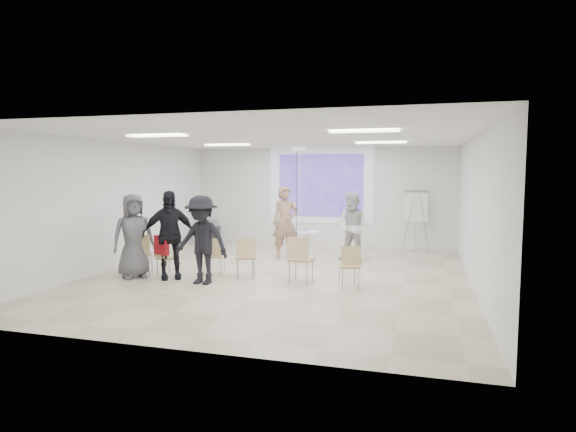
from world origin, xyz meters
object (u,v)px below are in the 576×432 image
(audience_left, at_px, (169,228))
(av_cart, at_px, (211,233))
(audience_mid, at_px, (202,234))
(chair_left_inner, at_px, (215,253))
(flipchart_easel, at_px, (416,206))
(pedestal_table, at_px, (307,243))
(player_right, at_px, (353,223))
(player_left, at_px, (285,218))
(chair_left_mid, at_px, (164,255))
(chair_center, at_px, (246,254))
(laptop, at_px, (216,255))
(chair_far_left, at_px, (141,251))
(audience_outer, at_px, (133,231))
(chair_right_far, at_px, (350,263))
(chair_right_inner, at_px, (300,256))

(audience_left, height_order, av_cart, audience_left)
(audience_left, xyz_separation_m, audience_mid, (0.88, -0.25, -0.06))
(chair_left_inner, xyz_separation_m, flipchart_easel, (4.20, 4.41, 0.80))
(chair_left_inner, distance_m, flipchart_easel, 6.14)
(pedestal_table, distance_m, audience_mid, 3.56)
(player_right, xyz_separation_m, audience_mid, (-2.62, -3.30, 0.05))
(pedestal_table, distance_m, player_left, 0.88)
(player_left, bearing_deg, audience_mid, -133.55)
(chair_left_mid, height_order, chair_center, chair_center)
(player_left, bearing_deg, chair_left_inner, -139.96)
(player_right, relative_size, av_cart, 2.41)
(av_cart, bearing_deg, chair_left_inner, -77.02)
(chair_left_mid, height_order, laptop, chair_left_mid)
(audience_mid, xyz_separation_m, flipchart_easel, (4.12, 5.21, 0.27))
(chair_left_inner, bearing_deg, chair_far_left, -173.84)
(chair_left_inner, bearing_deg, laptop, 87.94)
(player_right, bearing_deg, audience_outer, -127.95)
(player_left, bearing_deg, audience_outer, -158.24)
(player_right, relative_size, chair_far_left, 2.13)
(chair_center, relative_size, chair_right_far, 1.05)
(pedestal_table, relative_size, chair_far_left, 0.83)
(chair_left_mid, relative_size, audience_outer, 0.40)
(chair_left_mid, xyz_separation_m, chair_left_inner, (0.98, 0.44, 0.02))
(chair_right_far, xyz_separation_m, flipchart_easel, (1.17, 4.77, 0.79))
(player_left, xyz_separation_m, chair_right_inner, (1.07, -2.67, -0.50))
(chair_far_left, relative_size, laptop, 2.99)
(pedestal_table, relative_size, chair_center, 0.86)
(chair_far_left, distance_m, chair_left_inner, 1.61)
(chair_far_left, height_order, av_cart, chair_far_left)
(audience_mid, bearing_deg, chair_left_mid, 166.71)
(player_left, xyz_separation_m, chair_center, (-0.17, -2.50, -0.55))
(chair_right_inner, distance_m, laptop, 2.05)
(flipchart_easel, bearing_deg, chair_right_inner, -123.24)
(audience_left, height_order, audience_mid, audience_left)
(chair_left_mid, height_order, audience_outer, audience_outer)
(player_right, relative_size, flipchart_easel, 1.11)
(laptop, xyz_separation_m, flipchart_easel, (4.21, 4.32, 0.84))
(player_left, xyz_separation_m, laptop, (-0.95, -2.29, -0.63))
(player_left, height_order, av_cart, player_left)
(player_right, xyz_separation_m, chair_left_inner, (-2.70, -2.50, -0.48))
(player_right, bearing_deg, chair_left_mid, -125.64)
(player_left, distance_m, laptop, 2.56)
(av_cart, bearing_deg, player_left, -41.69)
(chair_far_left, relative_size, audience_outer, 0.45)
(chair_right_far, relative_size, flipchart_easel, 0.48)
(chair_center, distance_m, av_cart, 4.87)
(player_right, distance_m, chair_left_inner, 3.71)
(audience_outer, bearing_deg, av_cart, 48.28)
(player_right, bearing_deg, chair_center, -110.88)
(chair_right_inner, distance_m, audience_mid, 2.04)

